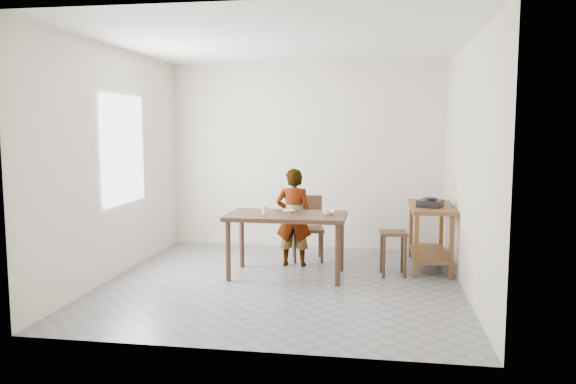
% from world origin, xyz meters
% --- Properties ---
extents(floor, '(4.00, 4.00, 0.04)m').
position_xyz_m(floor, '(0.00, 0.00, -0.02)').
color(floor, slate).
rests_on(floor, ground).
extents(ceiling, '(4.00, 4.00, 0.04)m').
position_xyz_m(ceiling, '(0.00, 0.00, 2.72)').
color(ceiling, white).
rests_on(ceiling, wall_back).
extents(wall_back, '(4.00, 0.04, 2.70)m').
position_xyz_m(wall_back, '(0.00, 2.02, 1.35)').
color(wall_back, beige).
rests_on(wall_back, ground).
extents(wall_front, '(4.00, 0.04, 2.70)m').
position_xyz_m(wall_front, '(0.00, -2.02, 1.35)').
color(wall_front, beige).
rests_on(wall_front, ground).
extents(wall_left, '(0.04, 4.00, 2.70)m').
position_xyz_m(wall_left, '(-2.02, 0.00, 1.35)').
color(wall_left, beige).
rests_on(wall_left, ground).
extents(wall_right, '(0.04, 4.00, 2.70)m').
position_xyz_m(wall_right, '(2.02, 0.00, 1.35)').
color(wall_right, beige).
rests_on(wall_right, ground).
extents(window_pane, '(0.02, 1.10, 1.30)m').
position_xyz_m(window_pane, '(-1.97, 0.20, 1.50)').
color(window_pane, white).
rests_on(window_pane, wall_left).
extents(dining_table, '(1.40, 0.80, 0.75)m').
position_xyz_m(dining_table, '(0.00, 0.30, 0.38)').
color(dining_table, '#3F291B').
rests_on(dining_table, floor).
extents(prep_counter, '(0.50, 1.20, 0.80)m').
position_xyz_m(prep_counter, '(1.72, 1.00, 0.40)').
color(prep_counter, brown).
rests_on(prep_counter, floor).
extents(child, '(0.46, 0.31, 1.26)m').
position_xyz_m(child, '(0.00, 0.82, 0.63)').
color(child, white).
rests_on(child, floor).
extents(dining_chair, '(0.48, 0.48, 0.85)m').
position_xyz_m(dining_chair, '(0.15, 1.13, 0.43)').
color(dining_chair, '#3F291B').
rests_on(dining_chair, floor).
extents(stool, '(0.34, 0.34, 0.54)m').
position_xyz_m(stool, '(1.26, 0.52, 0.27)').
color(stool, '#3F291B').
rests_on(stool, floor).
extents(glass_tumbler, '(0.09, 0.09, 0.09)m').
position_xyz_m(glass_tumbler, '(-0.26, 0.28, 0.79)').
color(glass_tumbler, silver).
rests_on(glass_tumbler, dining_table).
extents(small_bowl, '(0.18, 0.18, 0.04)m').
position_xyz_m(small_bowl, '(0.49, 0.32, 0.77)').
color(small_bowl, silver).
rests_on(small_bowl, dining_table).
extents(banana, '(0.19, 0.15, 0.06)m').
position_xyz_m(banana, '(0.01, 0.41, 0.78)').
color(banana, '#F9D94E').
rests_on(banana, dining_table).
extents(serving_bowl, '(0.24, 0.24, 0.06)m').
position_xyz_m(serving_bowl, '(1.75, 1.33, 0.83)').
color(serving_bowl, silver).
rests_on(serving_bowl, prep_counter).
extents(gas_burner, '(0.35, 0.35, 0.09)m').
position_xyz_m(gas_burner, '(1.70, 0.80, 0.84)').
color(gas_burner, black).
rests_on(gas_burner, prep_counter).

